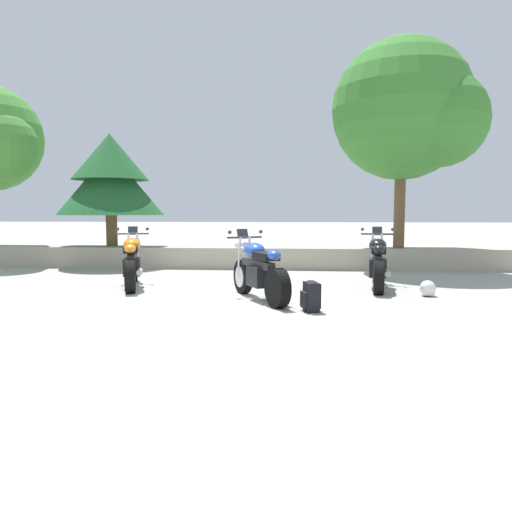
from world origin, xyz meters
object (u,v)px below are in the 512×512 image
Objects in this scene: motorcycle_orange_near_left at (132,263)px; motorcycle_black_far_right at (378,263)px; motorcycle_blue_centre at (258,271)px; rider_backpack at (311,295)px; rider_helmet at (428,289)px; pine_tree_mid_left at (110,176)px; leafy_tree_mid_right at (410,112)px.

motorcycle_black_far_right is at bearing 2.62° from motorcycle_orange_near_left.
motorcycle_orange_near_left is 2.87m from motorcycle_blue_centre.
rider_backpack is (3.45, -2.11, -0.24)m from motorcycle_orange_near_left.
motorcycle_blue_centre is 3.03m from rider_helmet.
motorcycle_blue_centre is at bearing -24.92° from motorcycle_orange_near_left.
motorcycle_black_far_right reaches higher than rider_backpack.
rider_backpack is 8.10m from pine_tree_mid_left.
leafy_tree_mid_right is at bearing 68.50° from motorcycle_black_far_right.
leafy_tree_mid_right reaches higher than motorcycle_blue_centre.
pine_tree_mid_left is at bearing 132.39° from rider_backpack.
motorcycle_orange_near_left is 4.30× the size of rider_backpack.
pine_tree_mid_left reaches higher than motorcycle_orange_near_left.
motorcycle_blue_centre reaches higher than rider_backpack.
motorcycle_orange_near_left is 7.75m from leafy_tree_mid_right.
motorcycle_black_far_right is (2.22, 1.43, 0.00)m from motorcycle_blue_centre.
motorcycle_blue_centre is 6.77× the size of rider_helmet.
rider_backpack is at bearing -120.34° from motorcycle_black_far_right.
motorcycle_orange_near_left is at bearing 148.53° from rider_backpack.
leafy_tree_mid_right is (6.05, 3.36, 3.48)m from motorcycle_orange_near_left.
motorcycle_black_far_right is 2.72m from rider_backpack.
rider_helmet is at bearing -30.15° from pine_tree_mid_left.
motorcycle_orange_near_left is at bearing -63.69° from pine_tree_mid_left.
rider_backpack is (-1.37, -2.33, -0.24)m from motorcycle_black_far_right.
motorcycle_orange_near_left is 0.98× the size of motorcycle_black_far_right.
leafy_tree_mid_right is at bearing 64.56° from rider_backpack.
leafy_tree_mid_right is at bearing -2.09° from pine_tree_mid_left.
motorcycle_black_far_right is 4.39× the size of rider_backpack.
rider_backpack is 2.58m from rider_helmet.
rider_helmet is 8.82m from pine_tree_mid_left.
rider_helmet is 0.05× the size of leafy_tree_mid_right.
leafy_tree_mid_right reaches higher than motorcycle_black_far_right.
motorcycle_orange_near_left reaches higher than rider_helmet.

